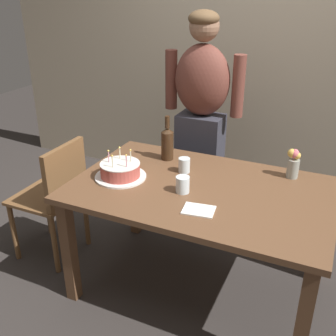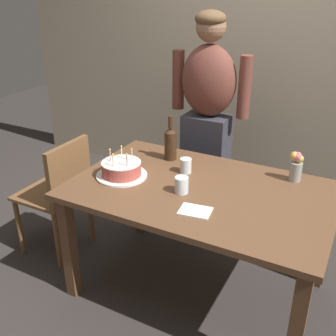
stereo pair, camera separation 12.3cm
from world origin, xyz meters
name	(u,v)px [view 1 (the left image)]	position (x,y,z in m)	size (l,w,h in m)	color
ground_plane	(197,286)	(0.00, 0.00, 0.00)	(10.00, 10.00, 0.00)	#332D2B
back_wall	(267,51)	(0.00, 1.55, 1.30)	(5.20, 0.10, 2.60)	tan
dining_table	(201,202)	(0.00, 0.00, 0.64)	(1.50, 0.96, 0.74)	brown
birthday_cake	(120,171)	(-0.49, -0.08, 0.78)	(0.31, 0.31, 0.18)	white
water_glass_near	(183,184)	(-0.08, -0.10, 0.79)	(0.08, 0.08, 0.10)	silver
water_glass_far	(184,165)	(-0.17, 0.15, 0.79)	(0.07, 0.07, 0.09)	silver
wine_bottle	(167,143)	(-0.35, 0.29, 0.86)	(0.08, 0.08, 0.30)	#382314
napkin_stack	(199,210)	(0.08, -0.25, 0.74)	(0.16, 0.12, 0.01)	white
flower_vase	(293,162)	(0.46, 0.36, 0.84)	(0.08, 0.07, 0.18)	#999E93
person_man_bearded	(201,121)	(-0.29, 0.77, 0.87)	(0.61, 0.27, 1.66)	#33333D
dining_chair	(56,192)	(-1.02, -0.08, 0.52)	(0.42, 0.42, 0.87)	brown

